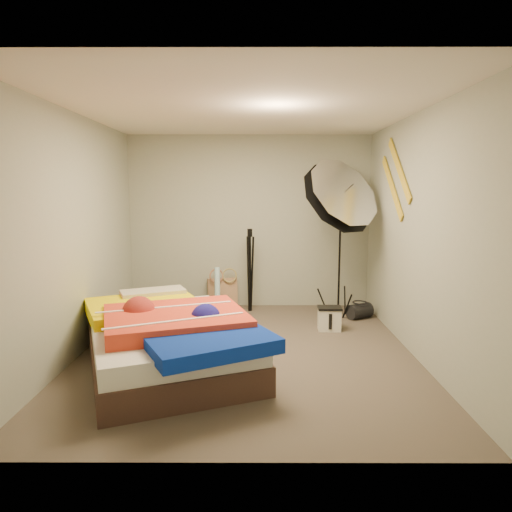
{
  "coord_description": "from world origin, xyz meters",
  "views": [
    {
      "loc": [
        0.12,
        -4.67,
        1.71
      ],
      "look_at": [
        0.1,
        0.6,
        0.95
      ],
      "focal_mm": 32.0,
      "sensor_mm": 36.0,
      "label": 1
    }
  ],
  "objects_px": {
    "wrapping_roll": "(217,291)",
    "photo_umbrella": "(337,199)",
    "camera_tripod": "(250,264)",
    "duffel_bag": "(360,311)",
    "bed": "(168,337)",
    "camera_case": "(329,319)",
    "tote_bag": "(223,293)"
  },
  "relations": [
    {
      "from": "photo_umbrella",
      "to": "camera_tripod",
      "type": "xyz_separation_m",
      "value": [
        -1.13,
        0.46,
        -0.92
      ]
    },
    {
      "from": "bed",
      "to": "duffel_bag",
      "type": "bearing_deg",
      "value": 37.39
    },
    {
      "from": "camera_case",
      "to": "photo_umbrella",
      "type": "relative_size",
      "value": 0.12
    },
    {
      "from": "tote_bag",
      "to": "duffel_bag",
      "type": "xyz_separation_m",
      "value": [
        1.89,
        -0.6,
        -0.11
      ]
    },
    {
      "from": "duffel_bag",
      "to": "bed",
      "type": "xyz_separation_m",
      "value": [
        -2.24,
        -1.71,
        0.2
      ]
    },
    {
      "from": "tote_bag",
      "to": "bed",
      "type": "distance_m",
      "value": 2.34
    },
    {
      "from": "tote_bag",
      "to": "bed",
      "type": "bearing_deg",
      "value": -111.33
    },
    {
      "from": "wrapping_roll",
      "to": "tote_bag",
      "type": "bearing_deg",
      "value": 83.89
    },
    {
      "from": "duffel_bag",
      "to": "photo_umbrella",
      "type": "xyz_separation_m",
      "value": [
        -0.35,
        -0.07,
        1.5
      ]
    },
    {
      "from": "duffel_bag",
      "to": "bed",
      "type": "relative_size",
      "value": 0.14
    },
    {
      "from": "bed",
      "to": "camera_tripod",
      "type": "height_order",
      "value": "camera_tripod"
    },
    {
      "from": "photo_umbrella",
      "to": "camera_tripod",
      "type": "bearing_deg",
      "value": 158.08
    },
    {
      "from": "wrapping_roll",
      "to": "camera_tripod",
      "type": "bearing_deg",
      "value": 20.31
    },
    {
      "from": "camera_case",
      "to": "photo_umbrella",
      "type": "xyz_separation_m",
      "value": [
        0.14,
        0.45,
        1.47
      ]
    },
    {
      "from": "wrapping_roll",
      "to": "duffel_bag",
      "type": "height_order",
      "value": "wrapping_roll"
    },
    {
      "from": "photo_umbrella",
      "to": "camera_tripod",
      "type": "height_order",
      "value": "photo_umbrella"
    },
    {
      "from": "duffel_bag",
      "to": "photo_umbrella",
      "type": "height_order",
      "value": "photo_umbrella"
    },
    {
      "from": "camera_tripod",
      "to": "camera_case",
      "type": "bearing_deg",
      "value": -42.22
    },
    {
      "from": "camera_case",
      "to": "photo_umbrella",
      "type": "distance_m",
      "value": 1.54
    },
    {
      "from": "tote_bag",
      "to": "photo_umbrella",
      "type": "relative_size",
      "value": 0.19
    },
    {
      "from": "bed",
      "to": "tote_bag",
      "type": "bearing_deg",
      "value": 81.42
    },
    {
      "from": "duffel_bag",
      "to": "photo_umbrella",
      "type": "relative_size",
      "value": 0.15
    },
    {
      "from": "wrapping_roll",
      "to": "photo_umbrella",
      "type": "relative_size",
      "value": 0.29
    },
    {
      "from": "bed",
      "to": "camera_case",
      "type": "bearing_deg",
      "value": 34.26
    },
    {
      "from": "tote_bag",
      "to": "duffel_bag",
      "type": "relative_size",
      "value": 1.3
    },
    {
      "from": "tote_bag",
      "to": "photo_umbrella",
      "type": "bearing_deg",
      "value": -36.42
    },
    {
      "from": "tote_bag",
      "to": "photo_umbrella",
      "type": "height_order",
      "value": "photo_umbrella"
    },
    {
      "from": "tote_bag",
      "to": "camera_case",
      "type": "bearing_deg",
      "value": -51.41
    },
    {
      "from": "bed",
      "to": "photo_umbrella",
      "type": "bearing_deg",
      "value": 40.92
    },
    {
      "from": "duffel_bag",
      "to": "bed",
      "type": "distance_m",
      "value": 2.83
    },
    {
      "from": "tote_bag",
      "to": "camera_case",
      "type": "xyz_separation_m",
      "value": [
        1.4,
        -1.12,
        -0.08
      ]
    },
    {
      "from": "camera_case",
      "to": "camera_tripod",
      "type": "relative_size",
      "value": 0.23
    }
  ]
}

